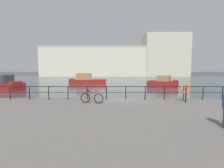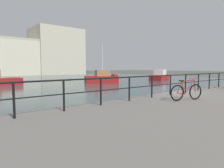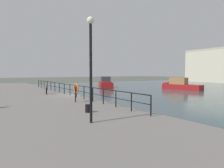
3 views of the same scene
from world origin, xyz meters
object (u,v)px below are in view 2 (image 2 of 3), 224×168
(moored_white_yacht, at_px, (160,76))
(moored_harbor_tender, at_px, (102,78))
(parked_bicycle, at_px, (186,92))
(harbor_building, at_px, (17,56))

(moored_white_yacht, height_order, moored_harbor_tender, moored_harbor_tender)
(moored_harbor_tender, distance_m, parked_bicycle, 23.12)
(moored_white_yacht, height_order, parked_bicycle, moored_white_yacht)
(harbor_building, height_order, moored_white_yacht, harbor_building)
(moored_white_yacht, bearing_deg, parked_bicycle, -161.44)
(parked_bicycle, bearing_deg, moored_white_yacht, 55.94)
(parked_bicycle, bearing_deg, moored_harbor_tender, 79.90)
(harbor_building, bearing_deg, moored_white_yacht, -70.40)
(moored_white_yacht, bearing_deg, harbor_building, 89.40)
(moored_harbor_tender, height_order, parked_bicycle, moored_harbor_tender)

